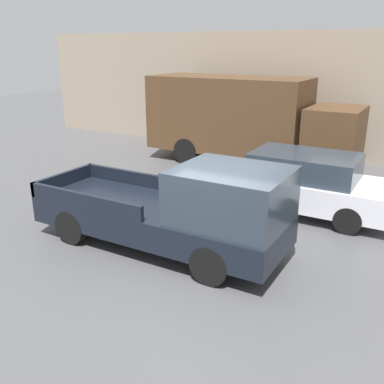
# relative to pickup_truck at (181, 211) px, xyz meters

# --- Properties ---
(ground_plane) EXTENTS (60.00, 60.00, 0.00)m
(ground_plane) POSITION_rel_pickup_truck_xyz_m (0.76, -0.21, -0.94)
(ground_plane) COLOR #4C4C4F
(building_wall) EXTENTS (28.00, 0.15, 4.76)m
(building_wall) POSITION_rel_pickup_truck_xyz_m (0.76, 9.65, 1.44)
(building_wall) COLOR gray
(building_wall) RESTS_ON ground
(pickup_truck) EXTENTS (5.61, 1.97, 2.00)m
(pickup_truck) POSITION_rel_pickup_truck_xyz_m (0.00, 0.00, 0.00)
(pickup_truck) COLOR black
(pickup_truck) RESTS_ON ground
(car) EXTENTS (4.82, 1.97, 1.59)m
(car) POSITION_rel_pickup_truck_xyz_m (1.46, 3.62, -0.14)
(car) COLOR silver
(car) RESTS_ON ground
(delivery_truck) EXTENTS (7.63, 2.41, 3.14)m
(delivery_truck) POSITION_rel_pickup_truck_xyz_m (-1.81, 7.40, 0.76)
(delivery_truck) COLOR #4C331E
(delivery_truck) RESTS_ON ground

